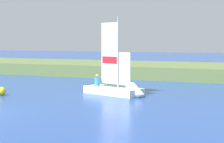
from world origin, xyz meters
TOP-DOWN VIEW (x-y plane):
  - shore_bank at (0.00, 24.01)m, footprint 80.00×10.58m
  - sailboat at (3.83, 9.06)m, footprint 4.74×2.79m
  - channel_buoy at (-3.20, 6.07)m, footprint 0.54×0.54m

SIDE VIEW (x-z plane):
  - channel_buoy at x=-3.20m, z-range 0.00..0.54m
  - sailboat at x=3.83m, z-range -2.35..3.09m
  - shore_bank at x=0.00m, z-range 0.00..1.15m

